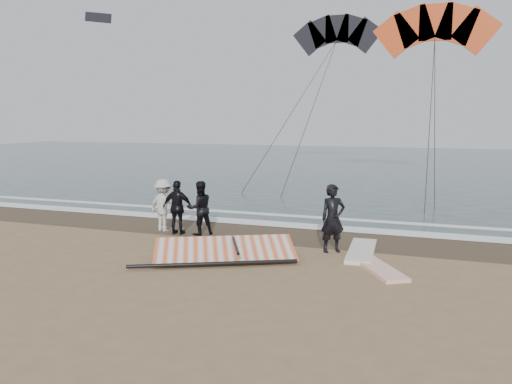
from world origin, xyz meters
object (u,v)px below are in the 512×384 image
board_white (378,268)px  board_cream (361,251)px  man_main (333,218)px  sail_rig (225,251)px

board_white → board_cream: (-0.60, 1.48, 0.01)m
man_main → sail_rig: bearing=179.0°
board_white → sail_rig: bearing=154.1°
board_cream → sail_rig: bearing=-154.9°
board_cream → sail_rig: 3.90m
sail_rig → board_cream: bearing=27.9°
man_main → sail_rig: 3.21m
man_main → board_white: size_ratio=0.87×
man_main → board_white: man_main is taller
sail_rig → man_main: bearing=31.9°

